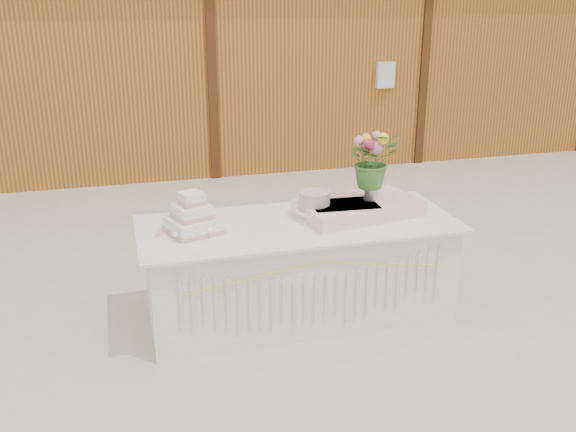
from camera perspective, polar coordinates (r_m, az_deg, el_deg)
The scene contains 9 objects.
ground at distance 5.15m, azimuth 0.89°, elevation -8.66°, with size 80.00×80.00×0.00m, color beige.
barn at distance 10.45m, azimuth -8.66°, elevation 15.26°, with size 12.60×4.60×3.30m.
cake_table at distance 4.97m, azimuth 0.93°, elevation -4.76°, with size 2.40×1.00×0.77m.
wedding_cake at distance 4.65m, azimuth -8.49°, elevation -0.27°, with size 0.43×0.43×0.30m.
pink_cake_stand at distance 4.88m, azimuth 2.36°, elevation 1.10°, with size 0.30×0.30×0.22m.
satin_runner at distance 5.01m, azimuth 6.26°, elevation 0.74°, with size 0.91×0.53×0.12m, color #FFCFCD.
flower_vase at distance 5.00m, azimuth 7.39°, elevation 2.27°, with size 0.11×0.11×0.15m, color #ACADB1.
bouquet at distance 4.92m, azimuth 7.54°, elevation 5.53°, with size 0.39×0.34×0.44m, color #3F6E2C.
loose_flowers at distance 4.76m, azimuth -10.73°, elevation -1.13°, with size 0.13×0.32×0.02m, color pink, non-canonical shape.
Camera 1 is at (-1.28, -4.35, 2.44)m, focal length 40.00 mm.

